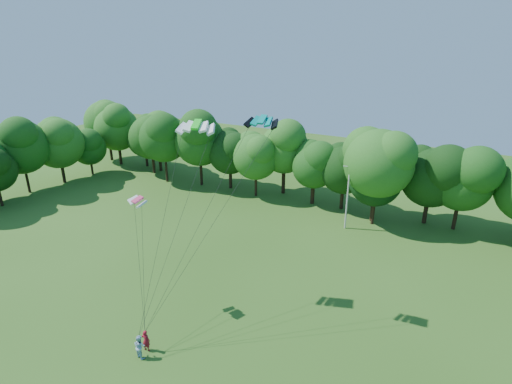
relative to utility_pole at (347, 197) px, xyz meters
The scene contains 8 objects.
utility_pole is the anchor object (origin of this frame).
kite_flyer_left 28.74m from the utility_pole, 103.73° to the right, with size 0.66×0.43×1.79m, color maroon.
kite_flyer_right 29.41m from the utility_pole, 103.24° to the right, with size 0.92×0.72×1.90m, color #A0C4DE.
kite_teal 22.33m from the utility_pole, 95.73° to the right, with size 2.57×1.38×0.59m.
kite_green 23.53m from the utility_pole, 111.60° to the right, with size 3.30×2.26×0.69m.
kite_pink 26.28m from the utility_pole, 114.59° to the right, with size 2.01×1.37×0.42m.
tree_back_west 36.75m from the utility_pole, behind, with size 8.23×8.23×11.97m.
tree_back_center 5.07m from the utility_pole, 59.06° to the left, with size 7.27×7.27×10.57m.
Camera 1 is at (16.07, -13.61, 21.91)m, focal length 28.00 mm.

